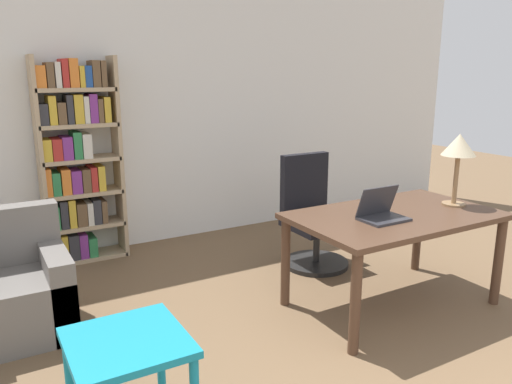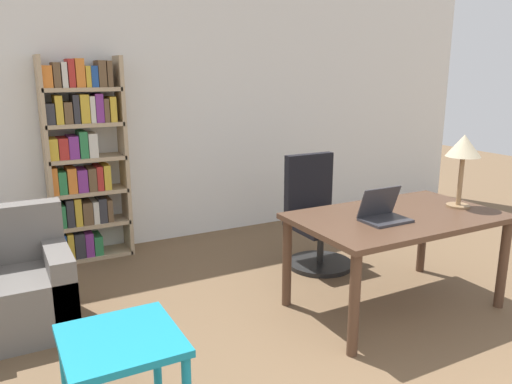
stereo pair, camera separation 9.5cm
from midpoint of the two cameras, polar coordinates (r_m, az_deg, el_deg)
wall_back at (r=5.17m, az=-9.95°, el=9.16°), size 8.00×0.06×2.70m
desk at (r=3.82m, az=16.52°, el=-3.80°), size 1.52×0.91×0.72m
laptop at (r=3.60m, az=15.05°, el=-2.38°), size 0.33×0.23×0.23m
table_lamp at (r=4.09m, az=23.25°, el=4.49°), size 0.26×0.26×0.56m
office_chair at (r=4.58m, az=7.53°, el=-3.09°), size 0.59×0.59×1.01m
side_table_blue at (r=2.50m, az=-14.00°, el=-17.69°), size 0.53×0.54×0.55m
armchair at (r=3.82m, az=-24.80°, el=-10.10°), size 0.68×0.70×0.83m
bookshelf at (r=4.83m, az=-18.72°, el=3.41°), size 0.71×0.28×1.87m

